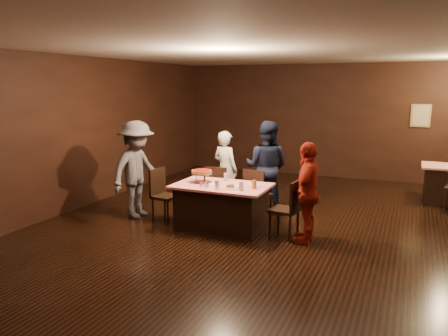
{
  "coord_description": "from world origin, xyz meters",
  "views": [
    {
      "loc": [
        2.06,
        -6.76,
        2.42
      ],
      "look_at": [
        -0.94,
        0.12,
        1.0
      ],
      "focal_mm": 35.0,
      "sensor_mm": 36.0,
      "label": 1
    }
  ],
  "objects_px": {
    "chair_far_right": "(258,194)",
    "glass_back": "(226,177)",
    "chair_far_left": "(218,190)",
    "glass_amber": "(254,184)",
    "diner_grey_knit": "(137,169)",
    "plate_empty": "(255,185)",
    "diner_white_jacket": "(225,170)",
    "glass_front_left": "(217,185)",
    "chair_end_right": "(284,209)",
    "glass_front_right": "(241,186)",
    "pizza_stand": "(202,172)",
    "diner_red_shirt": "(307,193)",
    "chair_end_left": "(166,195)",
    "diner_navy_hoodie": "(266,167)",
    "main_table": "(222,207)"
  },
  "relations": [
    {
      "from": "glass_front_left",
      "to": "glass_amber",
      "type": "distance_m",
      "value": 0.6
    },
    {
      "from": "chair_far_right",
      "to": "pizza_stand",
      "type": "distance_m",
      "value": 1.16
    },
    {
      "from": "chair_end_right",
      "to": "glass_front_right",
      "type": "height_order",
      "value": "chair_end_right"
    },
    {
      "from": "diner_white_jacket",
      "to": "diner_grey_knit",
      "type": "relative_size",
      "value": 0.87
    },
    {
      "from": "chair_end_left",
      "to": "chair_end_right",
      "type": "height_order",
      "value": "same"
    },
    {
      "from": "main_table",
      "to": "diner_red_shirt",
      "type": "xyz_separation_m",
      "value": [
        1.48,
        -0.05,
        0.41
      ]
    },
    {
      "from": "chair_far_right",
      "to": "glass_back",
      "type": "height_order",
      "value": "chair_far_right"
    },
    {
      "from": "main_table",
      "to": "diner_white_jacket",
      "type": "bearing_deg",
      "value": 110.61
    },
    {
      "from": "glass_front_left",
      "to": "diner_grey_knit",
      "type": "bearing_deg",
      "value": 169.3
    },
    {
      "from": "diner_navy_hoodie",
      "to": "glass_front_left",
      "type": "distance_m",
      "value": 1.6
    },
    {
      "from": "chair_end_left",
      "to": "diner_navy_hoodie",
      "type": "height_order",
      "value": "diner_navy_hoodie"
    },
    {
      "from": "pizza_stand",
      "to": "glass_amber",
      "type": "xyz_separation_m",
      "value": [
        1.0,
        -0.1,
        -0.11
      ]
    },
    {
      "from": "chair_end_right",
      "to": "diner_red_shirt",
      "type": "distance_m",
      "value": 0.49
    },
    {
      "from": "glass_back",
      "to": "chair_end_left",
      "type": "bearing_deg",
      "value": -164.05
    },
    {
      "from": "diner_red_shirt",
      "to": "chair_far_left",
      "type": "bearing_deg",
      "value": -114.88
    },
    {
      "from": "chair_end_right",
      "to": "pizza_stand",
      "type": "relative_size",
      "value": 2.5
    },
    {
      "from": "diner_grey_knit",
      "to": "glass_back",
      "type": "xyz_separation_m",
      "value": [
        1.69,
        0.26,
        -0.06
      ]
    },
    {
      "from": "chair_far_left",
      "to": "chair_end_left",
      "type": "relative_size",
      "value": 1.0
    },
    {
      "from": "diner_grey_knit",
      "to": "glass_back",
      "type": "height_order",
      "value": "diner_grey_knit"
    },
    {
      "from": "chair_far_left",
      "to": "pizza_stand",
      "type": "distance_m",
      "value": 0.85
    },
    {
      "from": "glass_front_right",
      "to": "main_table",
      "type": "bearing_deg",
      "value": 150.95
    },
    {
      "from": "chair_far_left",
      "to": "diner_navy_hoodie",
      "type": "relative_size",
      "value": 0.54
    },
    {
      "from": "chair_far_right",
      "to": "plate_empty",
      "type": "height_order",
      "value": "chair_far_right"
    },
    {
      "from": "diner_white_jacket",
      "to": "glass_front_left",
      "type": "distance_m",
      "value": 1.59
    },
    {
      "from": "main_table",
      "to": "glass_front_right",
      "type": "xyz_separation_m",
      "value": [
        0.45,
        -0.25,
        0.46
      ]
    },
    {
      "from": "chair_far_left",
      "to": "glass_front_left",
      "type": "distance_m",
      "value": 1.2
    },
    {
      "from": "glass_front_left",
      "to": "glass_back",
      "type": "distance_m",
      "value": 0.61
    },
    {
      "from": "chair_far_left",
      "to": "chair_far_right",
      "type": "relative_size",
      "value": 1.0
    },
    {
      "from": "diner_grey_knit",
      "to": "chair_far_right",
      "type": "bearing_deg",
      "value": -62.25
    },
    {
      "from": "chair_far_left",
      "to": "glass_front_right",
      "type": "xyz_separation_m",
      "value": [
        0.85,
        -1.0,
        0.37
      ]
    },
    {
      "from": "glass_back",
      "to": "glass_amber",
      "type": "bearing_deg",
      "value": -28.3
    },
    {
      "from": "pizza_stand",
      "to": "plate_empty",
      "type": "bearing_deg",
      "value": 6.01
    },
    {
      "from": "diner_red_shirt",
      "to": "plate_empty",
      "type": "relative_size",
      "value": 6.33
    },
    {
      "from": "diner_white_jacket",
      "to": "pizza_stand",
      "type": "xyz_separation_m",
      "value": [
        0.05,
        -1.15,
        0.17
      ]
    },
    {
      "from": "chair_far_left",
      "to": "chair_end_left",
      "type": "bearing_deg",
      "value": 37.99
    },
    {
      "from": "diner_white_jacket",
      "to": "glass_front_left",
      "type": "height_order",
      "value": "diner_white_jacket"
    },
    {
      "from": "chair_far_right",
      "to": "glass_back",
      "type": "distance_m",
      "value": 0.73
    },
    {
      "from": "diner_white_jacket",
      "to": "glass_front_left",
      "type": "relative_size",
      "value": 11.11
    },
    {
      "from": "diner_red_shirt",
      "to": "plate_empty",
      "type": "height_order",
      "value": "diner_red_shirt"
    },
    {
      "from": "diner_red_shirt",
      "to": "plate_empty",
      "type": "bearing_deg",
      "value": -103.99
    },
    {
      "from": "chair_far_left",
      "to": "glass_amber",
      "type": "bearing_deg",
      "value": 132.36
    },
    {
      "from": "main_table",
      "to": "diner_red_shirt",
      "type": "relative_size",
      "value": 1.01
    },
    {
      "from": "diner_red_shirt",
      "to": "plate_empty",
      "type": "distance_m",
      "value": 0.95
    },
    {
      "from": "diner_navy_hoodie",
      "to": "glass_front_right",
      "type": "distance_m",
      "value": 1.52
    },
    {
      "from": "chair_far_left",
      "to": "plate_empty",
      "type": "xyz_separation_m",
      "value": [
        0.95,
        -0.6,
        0.3
      ]
    },
    {
      "from": "diner_grey_knit",
      "to": "plate_empty",
      "type": "distance_m",
      "value": 2.29
    },
    {
      "from": "glass_front_right",
      "to": "glass_back",
      "type": "bearing_deg",
      "value": 132.27
    },
    {
      "from": "diner_grey_knit",
      "to": "chair_end_left",
      "type": "bearing_deg",
      "value": -84.06
    },
    {
      "from": "glass_front_left",
      "to": "glass_amber",
      "type": "height_order",
      "value": "same"
    },
    {
      "from": "glass_back",
      "to": "glass_front_right",
      "type": "bearing_deg",
      "value": -47.73
    }
  ]
}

